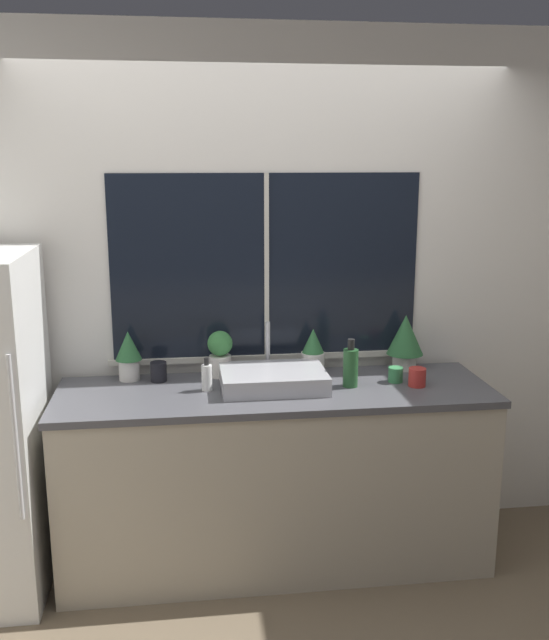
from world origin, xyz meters
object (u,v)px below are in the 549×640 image
potted_plant_far_left (129,353)px  mug_red (417,377)px  bottle_tall (351,367)px  soap_bottle (207,377)px  potted_plant_far_right (405,338)px  potted_plant_center_left (220,352)px  mug_black (159,372)px  mug_green (396,375)px  sink (273,379)px  potted_plant_center_right (313,352)px

potted_plant_far_left → mug_red: 1.46m
potted_plant_far_left → bottle_tall: size_ratio=1.05×
bottle_tall → mug_red: (0.33, -0.04, -0.06)m
soap_bottle → potted_plant_far_right: bearing=11.8°
potted_plant_center_left → soap_bottle: 0.24m
potted_plant_far_right → mug_black: (-1.31, -0.04, -0.12)m
soap_bottle → potted_plant_center_left: bearing=70.5°
bottle_tall → mug_green: bearing=9.3°
potted_plant_far_left → bottle_tall: 1.13m
potted_plant_center_left → sink: bearing=-41.5°
potted_plant_center_left → mug_black: (-0.32, -0.04, -0.08)m
mug_red → mug_green: size_ratio=1.21×
sink → soap_bottle: 0.33m
potted_plant_center_left → bottle_tall: bearing=-21.7°
sink → potted_plant_center_left: 0.34m
bottle_tall → mug_black: 0.97m
sink → mug_green: 0.63m
potted_plant_center_left → potted_plant_far_right: size_ratio=0.81×
potted_plant_center_right → mug_red: size_ratio=2.57×
mug_black → soap_bottle: bearing=-37.0°
bottle_tall → mug_red: 0.34m
sink → bottle_tall: size_ratio=2.12×
potted_plant_far_left → potted_plant_center_left: bearing=0.0°
soap_bottle → mug_black: 0.30m
potted_plant_center_right → mug_green: bearing=-28.6°
mug_red → bottle_tall: bearing=173.2°
potted_plant_center_right → mug_red: potted_plant_center_right is taller
mug_red → potted_plant_center_right: bearing=148.4°
potted_plant_center_right → potted_plant_far_right: bearing=0.0°
soap_bottle → potted_plant_far_left: bearing=150.1°
potted_plant_far_right → mug_black: potted_plant_far_right is taller
potted_plant_center_left → potted_plant_far_right: (0.99, 0.00, 0.04)m
mug_red → mug_black: (-1.28, 0.25, 0.00)m
sink → potted_plant_far_left: (-0.71, 0.22, 0.10)m
mug_red → potted_plant_center_left: bearing=163.2°
bottle_tall → mug_black: size_ratio=2.42×
soap_bottle → bottle_tall: (0.71, -0.03, 0.03)m
mug_black → potted_plant_center_left: bearing=7.8°
potted_plant_far_right → bottle_tall: 0.44m
potted_plant_center_left → mug_red: 1.01m
potted_plant_center_left → mug_black: 0.33m
potted_plant_center_left → soap_bottle: (-0.08, -0.22, -0.06)m
soap_bottle → mug_green: 0.96m
potted_plant_far_left → mug_green: bearing=-9.0°
sink → potted_plant_far_right: 0.78m
soap_bottle → bottle_tall: bearing=-2.3°
potted_plant_far_left → potted_plant_far_right: potted_plant_far_right is taller
mug_green → potted_plant_center_left: bearing=166.4°
bottle_tall → potted_plant_far_left: bearing=167.1°
potted_plant_far_left → potted_plant_center_right: (0.96, 0.00, -0.03)m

